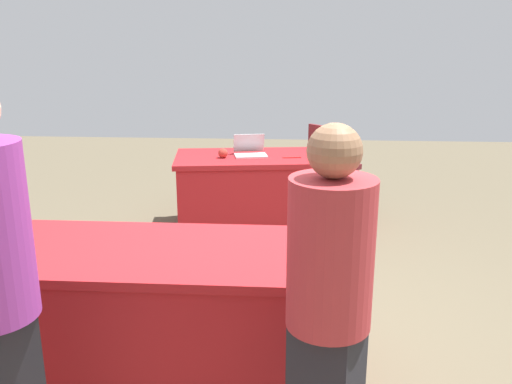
{
  "coord_description": "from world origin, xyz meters",
  "views": [
    {
      "loc": [
        -0.17,
        3.17,
        1.88
      ],
      "look_at": [
        0.06,
        -0.26,
        0.9
      ],
      "focal_mm": 37.72,
      "sensor_mm": 36.0,
      "label": 1
    }
  ],
  "objects_px": {
    "chair_near_front": "(330,161)",
    "scissors_red": "(292,157)",
    "person_organiser": "(329,300)",
    "laptop_silver": "(250,152)",
    "yarn_ball": "(223,153)",
    "table_mid_left": "(156,308)",
    "table_foreground": "(260,191)"
  },
  "relations": [
    {
      "from": "table_mid_left",
      "to": "person_organiser",
      "type": "height_order",
      "value": "person_organiser"
    },
    {
      "from": "table_foreground",
      "to": "laptop_silver",
      "type": "height_order",
      "value": "laptop_silver"
    },
    {
      "from": "chair_near_front",
      "to": "laptop_silver",
      "type": "distance_m",
      "value": 1.09
    },
    {
      "from": "table_foreground",
      "to": "scissors_red",
      "type": "bearing_deg",
      "value": 166.33
    },
    {
      "from": "laptop_silver",
      "to": "scissors_red",
      "type": "distance_m",
      "value": 0.43
    },
    {
      "from": "laptop_silver",
      "to": "table_mid_left",
      "type": "bearing_deg",
      "value": 70.22
    },
    {
      "from": "yarn_ball",
      "to": "table_mid_left",
      "type": "bearing_deg",
      "value": 87.93
    },
    {
      "from": "person_organiser",
      "to": "laptop_silver",
      "type": "distance_m",
      "value": 3.41
    },
    {
      "from": "chair_near_front",
      "to": "scissors_red",
      "type": "bearing_deg",
      "value": -74.35
    },
    {
      "from": "laptop_silver",
      "to": "yarn_ball",
      "type": "distance_m",
      "value": 0.29
    },
    {
      "from": "laptop_silver",
      "to": "scissors_red",
      "type": "height_order",
      "value": "laptop_silver"
    },
    {
      "from": "chair_near_front",
      "to": "scissors_red",
      "type": "xyz_separation_m",
      "value": [
        0.43,
        0.73,
        0.19
      ]
    },
    {
      "from": "laptop_silver",
      "to": "yarn_ball",
      "type": "bearing_deg",
      "value": 15.19
    },
    {
      "from": "table_mid_left",
      "to": "laptop_silver",
      "type": "relative_size",
      "value": 4.91
    },
    {
      "from": "person_organiser",
      "to": "yarn_ball",
      "type": "height_order",
      "value": "person_organiser"
    },
    {
      "from": "table_foreground",
      "to": "chair_near_front",
      "type": "distance_m",
      "value": 1.01
    },
    {
      "from": "table_foreground",
      "to": "laptop_silver",
      "type": "distance_m",
      "value": 0.42
    },
    {
      "from": "table_foreground",
      "to": "scissors_red",
      "type": "xyz_separation_m",
      "value": [
        -0.32,
        0.08,
        0.38
      ]
    },
    {
      "from": "yarn_ball",
      "to": "scissors_red",
      "type": "xyz_separation_m",
      "value": [
        -0.68,
        -0.05,
        -0.04
      ]
    },
    {
      "from": "yarn_ball",
      "to": "chair_near_front",
      "type": "bearing_deg",
      "value": -145.0
    },
    {
      "from": "table_foreground",
      "to": "person_organiser",
      "type": "bearing_deg",
      "value": 98.16
    },
    {
      "from": "table_mid_left",
      "to": "yarn_ball",
      "type": "height_order",
      "value": "yarn_ball"
    },
    {
      "from": "chair_near_front",
      "to": "laptop_silver",
      "type": "xyz_separation_m",
      "value": [
        0.85,
        0.64,
        0.23
      ]
    },
    {
      "from": "table_mid_left",
      "to": "scissors_red",
      "type": "xyz_separation_m",
      "value": [
        -0.77,
        -2.47,
        0.38
      ]
    },
    {
      "from": "person_organiser",
      "to": "yarn_ball",
      "type": "distance_m",
      "value": 3.33
    },
    {
      "from": "table_foreground",
      "to": "scissors_red",
      "type": "distance_m",
      "value": 0.5
    },
    {
      "from": "table_mid_left",
      "to": "scissors_red",
      "type": "bearing_deg",
      "value": -107.29
    },
    {
      "from": "table_foreground",
      "to": "yarn_ball",
      "type": "relative_size",
      "value": 19.0
    },
    {
      "from": "chair_near_front",
      "to": "yarn_ball",
      "type": "height_order",
      "value": "chair_near_front"
    },
    {
      "from": "person_organiser",
      "to": "scissors_red",
      "type": "distance_m",
      "value": 3.28
    },
    {
      "from": "table_mid_left",
      "to": "laptop_silver",
      "type": "height_order",
      "value": "laptop_silver"
    },
    {
      "from": "table_foreground",
      "to": "chair_near_front",
      "type": "bearing_deg",
      "value": -139.22
    }
  ]
}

